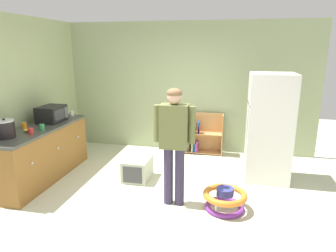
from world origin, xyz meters
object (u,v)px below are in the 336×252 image
object	(u,v)px
refrigerator	(269,128)
baby_walker	(225,199)
crock_pot	(5,129)
white_cup	(72,114)
kitchen_counter	(42,153)
standing_person	(174,137)
pet_carrier	(137,169)
banana_bunch	(29,130)
red_cup	(31,131)
orange_cup	(24,126)
microwave	(52,114)
green_glass_bottle	(64,112)
green_cup	(42,127)
bookshelf	(201,136)

from	to	relation	value
refrigerator	baby_walker	xyz separation A→B (m)	(-0.65, -1.21, -0.73)
crock_pot	white_cup	world-z (taller)	crock_pot
kitchen_counter	standing_person	xyz separation A→B (m)	(2.34, -0.39, 0.54)
baby_walker	white_cup	world-z (taller)	white_cup
pet_carrier	banana_bunch	world-z (taller)	banana_bunch
pet_carrier	red_cup	world-z (taller)	red_cup
standing_person	orange_cup	distance (m)	2.53
standing_person	microwave	distance (m)	2.47
standing_person	crock_pot	world-z (taller)	standing_person
banana_bunch	refrigerator	bearing A→B (deg)	15.81
red_cup	pet_carrier	bearing A→B (deg)	25.61
kitchen_counter	banana_bunch	size ratio (longest dim) A/B	13.02
green_glass_bottle	green_cup	xyz separation A→B (m)	(0.13, -0.87, -0.05)
baby_walker	banana_bunch	size ratio (longest dim) A/B	3.82
pet_carrier	orange_cup	bearing A→B (deg)	-166.54
banana_bunch	white_cup	distance (m)	1.14
standing_person	red_cup	size ratio (longest dim) A/B	17.42
green_cup	microwave	bearing A→B (deg)	106.67
pet_carrier	banana_bunch	distance (m)	1.82
kitchen_counter	standing_person	bearing A→B (deg)	-9.56
bookshelf	banana_bunch	bearing A→B (deg)	-139.69
bookshelf	green_cup	xyz separation A→B (m)	(-2.34, -1.99, 0.58)
kitchen_counter	white_cup	bearing A→B (deg)	83.27
bookshelf	white_cup	size ratio (longest dim) A/B	8.95
green_cup	white_cup	bearing A→B (deg)	93.01
microwave	baby_walker	bearing A→B (deg)	-14.96
microwave	green_glass_bottle	distance (m)	0.34
pet_carrier	orange_cup	distance (m)	1.96
baby_walker	crock_pot	xyz separation A→B (m)	(-3.15, -0.21, 0.87)
pet_carrier	bookshelf	bearing A→B (deg)	59.28
refrigerator	standing_person	xyz separation A→B (m)	(-1.37, -1.18, 0.10)
refrigerator	white_cup	bearing A→B (deg)	178.53
standing_person	microwave	world-z (taller)	standing_person
orange_cup	red_cup	world-z (taller)	same
standing_person	green_cup	world-z (taller)	standing_person
banana_bunch	green_cup	world-z (taller)	green_cup
banana_bunch	green_glass_bottle	bearing A→B (deg)	88.92
white_cup	microwave	bearing A→B (deg)	-102.47
standing_person	microwave	size ratio (longest dim) A/B	3.45
bookshelf	crock_pot	bearing A→B (deg)	-136.21
baby_walker	green_cup	size ratio (longest dim) A/B	6.36
banana_bunch	white_cup	world-z (taller)	white_cup
white_cup	baby_walker	bearing A→B (deg)	-23.81
bookshelf	orange_cup	bearing A→B (deg)	-143.68
crock_pot	pet_carrier	bearing A→B (deg)	29.27
bookshelf	red_cup	world-z (taller)	red_cup
crock_pot	green_cup	size ratio (longest dim) A/B	3.08
microwave	green_cup	xyz separation A→B (m)	(0.16, -0.54, -0.09)
baby_walker	crock_pot	world-z (taller)	crock_pot
crock_pot	orange_cup	distance (m)	0.53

